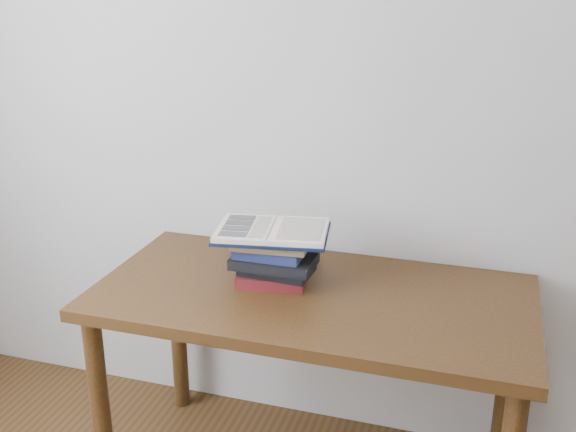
% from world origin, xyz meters
% --- Properties ---
extents(desk, '(1.35, 0.67, 0.72)m').
position_xyz_m(desk, '(0.03, 1.38, 0.62)').
color(desk, '#4B2B12').
rests_on(desk, ground).
extents(book_stack, '(0.26, 0.20, 0.16)m').
position_xyz_m(book_stack, '(-0.10, 1.40, 0.80)').
color(book_stack, maroon).
rests_on(book_stack, desk).
extents(open_book, '(0.38, 0.30, 0.03)m').
position_xyz_m(open_book, '(-0.11, 1.42, 0.89)').
color(open_book, black).
rests_on(open_book, book_stack).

